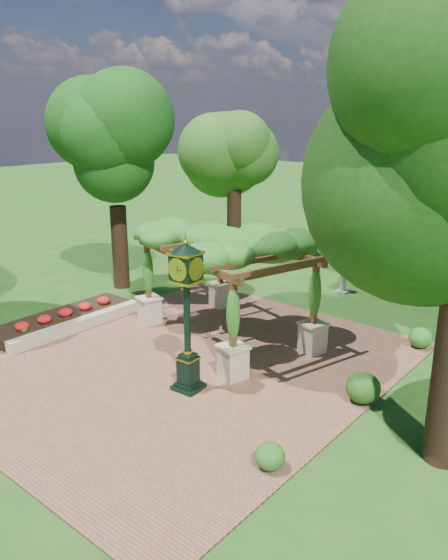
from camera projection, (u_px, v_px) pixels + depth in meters
The scene contains 13 objects.
ground at pixel (165, 378), 14.89m from camera, with size 120.00×120.00×0.00m, color #1E4714.
brick_plaza at pixel (190, 364), 15.61m from camera, with size 10.00×12.00×0.04m, color brown.
border_wall at pixel (79, 325), 18.01m from camera, with size 0.35×5.00×0.40m, color #C6B793.
flower_bed at pixel (63, 319), 18.57m from camera, with size 1.50×5.00×0.36m, color red.
pedestal_clock at pixel (187, 304), 13.53m from camera, with size 0.83×0.83×3.96m.
pergola at pixel (226, 249), 16.68m from camera, with size 6.39×4.90×3.56m.
sundial at pixel (343, 283), 21.84m from camera, with size 0.50×0.50×0.87m.
shrub_front at pixel (270, 456), 10.95m from camera, with size 0.62×0.62×0.56m, color #255A19.
shrub_mid at pixel (363, 388), 13.45m from camera, with size 0.86×0.86×0.77m, color #214D15.
shrub_back at pixel (420, 338), 16.63m from camera, with size 0.70×0.70×0.63m, color #26691E.
tree_west_near at pixel (114, 139), 20.89m from camera, with size 3.39×3.39×8.70m.
tree_west_far at pixel (235, 136), 25.84m from camera, with size 3.72×3.72×8.59m.
tree_north at pixel (434, 147), 21.15m from camera, with size 5.03×5.03×8.19m.
Camera 1 is at (9.85, -9.29, 6.93)m, focal length 35.00 mm.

